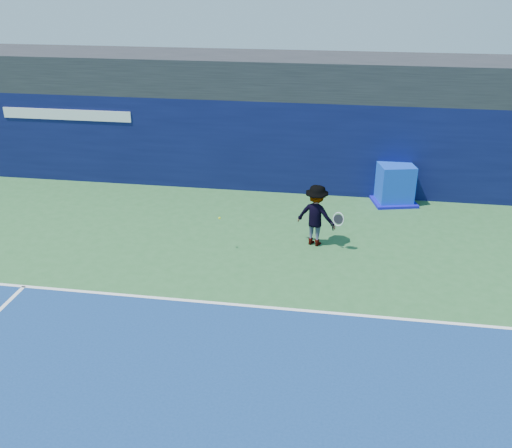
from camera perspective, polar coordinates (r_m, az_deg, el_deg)
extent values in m
plane|color=#2B6130|center=(10.45, -5.62, -16.80)|extent=(80.00, 80.00, 0.00)
cube|color=white|center=(12.79, -2.31, -8.04)|extent=(24.00, 0.10, 0.01)
cube|color=black|center=(19.47, 2.50, 14.72)|extent=(36.00, 3.00, 1.20)
cube|color=#0A0F3A|center=(18.98, 2.03, 7.96)|extent=(36.00, 1.00, 3.00)
cube|color=white|center=(20.33, -18.45, 10.33)|extent=(4.50, 0.04, 0.35)
cube|color=#0E39C6|center=(18.53, 13.66, 4.01)|extent=(1.27, 1.27, 1.26)
cube|color=#110CAC|center=(18.73, 13.48, 2.33)|extent=(1.58, 1.58, 0.08)
imported|color=white|center=(15.18, 6.03, 0.87)|extent=(1.23, 0.95, 1.68)
cylinder|color=black|center=(15.02, 7.65, -0.28)|extent=(0.08, 0.15, 0.27)
torus|color=silver|center=(14.87, 8.24, 0.48)|extent=(0.31, 0.17, 0.30)
cylinder|color=black|center=(14.87, 8.24, 0.48)|extent=(0.26, 0.13, 0.25)
sphere|color=#BED017|center=(14.76, -3.67, 0.59)|extent=(0.06, 0.06, 0.06)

